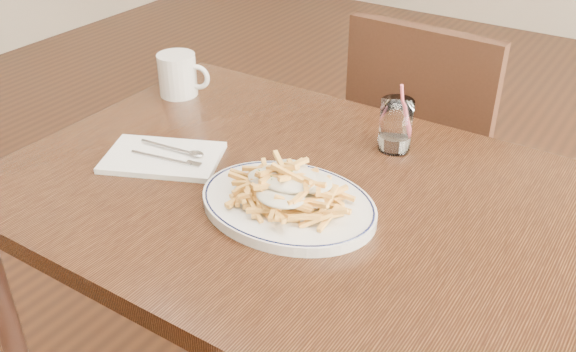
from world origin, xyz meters
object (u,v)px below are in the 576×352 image
Objects in this scene: fries_plate at (288,204)px; coffee_mug at (179,75)px; chair_far at (426,149)px; table at (312,227)px; water_glass at (395,128)px; loaded_fries at (288,183)px.

fries_plate is 0.57m from coffee_mug.
coffee_mug is at bearing 151.10° from fries_plate.
chair_far is 0.74m from coffee_mug.
table is 0.56m from coffee_mug.
coffee_mug is (-0.47, -0.50, 0.30)m from chair_far.
chair_far is at bearing 47.03° from coffee_mug.
fries_plate is (-0.01, -0.07, 0.09)m from table.
chair_far is at bearing 93.35° from table.
chair_far is 6.92× the size of coffee_mug.
coffee_mug is at bearing -176.38° from water_glass.
loaded_fries is at bearing -97.88° from table.
loaded_fries is at bearing -101.21° from water_glass.
water_glass is (0.06, 0.31, -0.01)m from loaded_fries.
coffee_mug is (-0.50, 0.27, -0.00)m from loaded_fries.
water_glass is at bearing 78.79° from loaded_fries.
chair_far is 0.83m from loaded_fries.
water_glass reaches higher than fries_plate.
coffee_mug reaches higher than loaded_fries.
loaded_fries is 1.59× the size of water_glass.
water_glass is 0.56m from coffee_mug.
fries_plate is 1.71× the size of loaded_fries.
coffee_mug is (-0.51, 0.20, 0.13)m from table.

